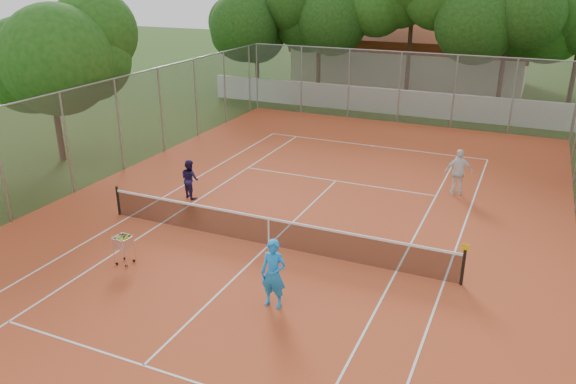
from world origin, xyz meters
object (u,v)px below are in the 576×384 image
at_px(player_far_right, 459,172).
at_px(ball_hopper, 124,249).
at_px(player_far_left, 190,179).
at_px(player_near, 273,274).
at_px(tennis_net, 269,231).
at_px(clubhouse, 411,55).

xyz_separation_m(player_far_right, ball_hopper, (-8.17, -9.76, -0.42)).
xyz_separation_m(player_far_left, player_far_right, (9.31, 4.48, 0.16)).
bearing_deg(player_near, ball_hopper, 176.56).
bearing_deg(tennis_net, player_near, -62.13).
xyz_separation_m(player_far_left, ball_hopper, (1.13, -5.28, -0.27)).
distance_m(clubhouse, player_far_left, 26.71).
bearing_deg(player_near, clubhouse, 95.55).
xyz_separation_m(tennis_net, player_near, (1.61, -3.05, 0.45)).
bearing_deg(clubhouse, player_far_right, -72.90).
height_order(player_far_left, ball_hopper, player_far_left).
bearing_deg(tennis_net, ball_hopper, -140.13).
bearing_deg(ball_hopper, player_far_right, 45.06).
relative_size(tennis_net, player_far_left, 7.90).
bearing_deg(player_far_right, tennis_net, 37.69).
relative_size(player_far_right, ball_hopper, 1.88).
height_order(clubhouse, ball_hopper, clubhouse).
xyz_separation_m(player_near, player_far_left, (-6.13, 5.50, -0.19)).
bearing_deg(ball_hopper, player_near, -7.54).
relative_size(player_far_left, ball_hopper, 1.55).
height_order(tennis_net, player_near, player_near).
bearing_deg(player_far_right, ball_hopper, 32.39).
bearing_deg(player_far_right, player_far_left, 8.04).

